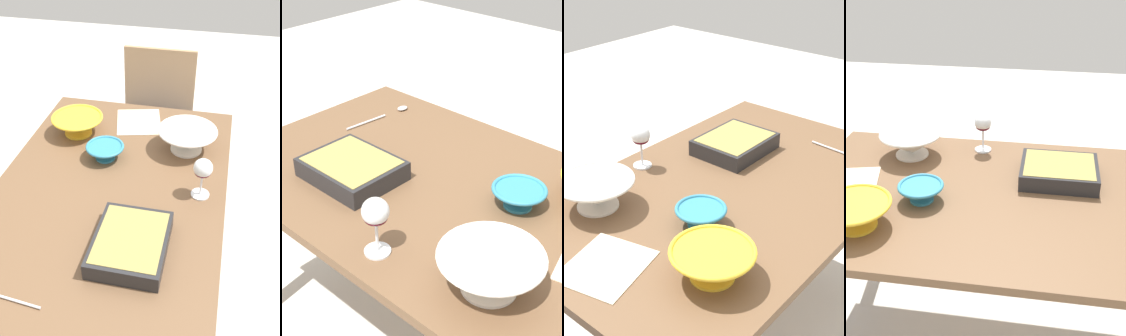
# 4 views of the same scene
# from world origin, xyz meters

# --- Properties ---
(dining_table) EXTENTS (1.41, 0.88, 0.73)m
(dining_table) POSITION_xyz_m (0.00, 0.00, 0.63)
(dining_table) COLOR brown
(dining_table) RESTS_ON ground_plane
(wine_glass) EXTENTS (0.07, 0.07, 0.16)m
(wine_glass) POSITION_xyz_m (-0.08, 0.34, 0.85)
(wine_glass) COLOR white
(wine_glass) RESTS_ON dining_table
(casserole_dish) EXTENTS (0.28, 0.23, 0.06)m
(casserole_dish) POSITION_xyz_m (0.24, 0.15, 0.77)
(casserole_dish) COLOR #262628
(casserole_dish) RESTS_ON dining_table
(mixing_bowl) EXTENTS (0.23, 0.23, 0.09)m
(mixing_bowl) POSITION_xyz_m (-0.39, -0.24, 0.78)
(mixing_bowl) COLOR yellow
(mixing_bowl) RESTS_ON dining_table
(small_bowl) EXTENTS (0.16, 0.16, 0.06)m
(small_bowl) POSITION_xyz_m (-0.23, -0.07, 0.77)
(small_bowl) COLOR teal
(small_bowl) RESTS_ON dining_table
(serving_bowl) EXTENTS (0.25, 0.25, 0.10)m
(serving_bowl) POSITION_xyz_m (-0.36, 0.26, 0.79)
(serving_bowl) COLOR white
(serving_bowl) RESTS_ON dining_table
(napkin) EXTENTS (0.27, 0.25, 0.00)m
(napkin) POSITION_xyz_m (-0.54, 0.01, 0.74)
(napkin) COLOR beige
(napkin) RESTS_ON dining_table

